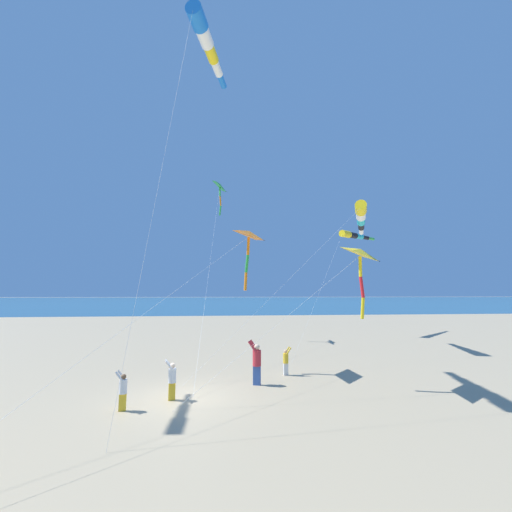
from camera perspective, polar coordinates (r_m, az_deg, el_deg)
name	(u,v)px	position (r m, az deg, el deg)	size (l,w,h in m)	color
ground_plane	(184,397)	(14.01, -12.66, -23.22)	(600.00, 600.00, 0.00)	tan
ocean_water_strip	(221,300)	(178.38, -6.26, -7.78)	(240.00, 600.00, 0.01)	#285B7A
person_adult_flyer	(257,360)	(15.12, 0.11, -17.99)	(0.56, 0.66, 1.94)	#335199
person_child_green_jacket	(123,389)	(12.98, -22.48, -20.87)	(0.31, 0.40, 1.36)	gold
person_child_grey_jacket	(286,360)	(16.92, 5.31, -17.80)	(0.35, 0.44, 1.36)	silver
person_bystander_far	(172,378)	(13.58, -14.63, -20.11)	(0.41, 0.50, 1.51)	gold
kite_windsock_blue_topmost	(361,216)	(26.28, 18.07, 6.72)	(11.72, 13.77, 10.75)	yellow
kite_delta_green_low_center	(249,236)	(17.45, -1.22, 3.61)	(13.02, 8.50, 7.62)	orange
kite_delta_white_trailing	(361,254)	(15.11, 18.06, 0.26)	(3.11, 8.89, 6.27)	yellow
kite_windsock_small_distant	(206,41)	(20.32, -8.76, 33.39)	(10.12, 3.00, 17.50)	blue
kite_windsock_teal_far_right	(354,236)	(34.78, 16.97, 3.46)	(15.51, 12.89, 10.24)	yellow
kite_delta_checkered_midright	(220,187)	(30.54, -6.31, 12.08)	(17.02, 1.50, 14.41)	green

